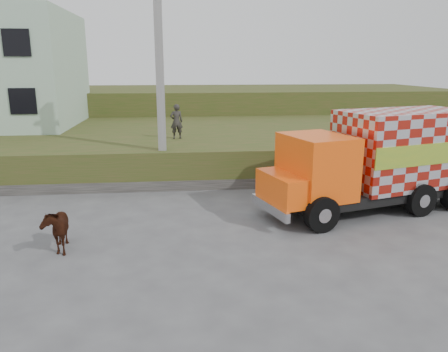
{
  "coord_description": "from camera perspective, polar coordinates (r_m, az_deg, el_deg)",
  "views": [
    {
      "loc": [
        -0.34,
        -12.29,
        4.71
      ],
      "look_at": [
        1.04,
        1.05,
        1.3
      ],
      "focal_mm": 35.0,
      "sensor_mm": 36.0,
      "label": 1
    }
  ],
  "objects": [
    {
      "name": "embankment",
      "position": [
        22.64,
        -4.99,
        4.13
      ],
      "size": [
        40.0,
        12.0,
        1.5
      ],
      "primitive_type": "cube",
      "color": "#324818",
      "rests_on": "ground"
    },
    {
      "name": "cargo_truck",
      "position": [
        15.31,
        19.71,
        2.01
      ],
      "size": [
        7.68,
        4.23,
        3.27
      ],
      "rotation": [
        0.0,
        0.0,
        0.28
      ],
      "color": "black",
      "rests_on": "ground"
    },
    {
      "name": "cow",
      "position": [
        12.24,
        -21.14,
        -6.32
      ],
      "size": [
        0.96,
        1.55,
        1.21
      ],
      "primitive_type": "imported",
      "rotation": [
        0.0,
        0.0,
        0.22
      ],
      "color": "black",
      "rests_on": "ground"
    },
    {
      "name": "retaining_strip",
      "position": [
        17.18,
        -11.26,
        -1.24
      ],
      "size": [
        16.0,
        0.5,
        0.4
      ],
      "primitive_type": "cube",
      "color": "#595651",
      "rests_on": "ground"
    },
    {
      "name": "embankment_far",
      "position": [
        34.44,
        -5.4,
        8.85
      ],
      "size": [
        40.0,
        12.0,
        3.0
      ],
      "primitive_type": "cube",
      "color": "#324818",
      "rests_on": "ground"
    },
    {
      "name": "ground",
      "position": [
        13.17,
        -4.07,
        -6.73
      ],
      "size": [
        120.0,
        120.0,
        0.0
      ],
      "primitive_type": "plane",
      "color": "#474749",
      "rests_on": "ground"
    },
    {
      "name": "pedestrian",
      "position": [
        19.75,
        -6.23,
        7.09
      ],
      "size": [
        0.62,
        0.46,
        1.55
      ],
      "primitive_type": "imported",
      "rotation": [
        0.0,
        0.0,
        3.31
      ],
      "color": "#292825",
      "rests_on": "embankment"
    },
    {
      "name": "utility_pole",
      "position": [
        16.92,
        -8.34,
        11.96
      ],
      "size": [
        1.2,
        0.3,
        8.0
      ],
      "color": "gray",
      "rests_on": "ground"
    }
  ]
}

